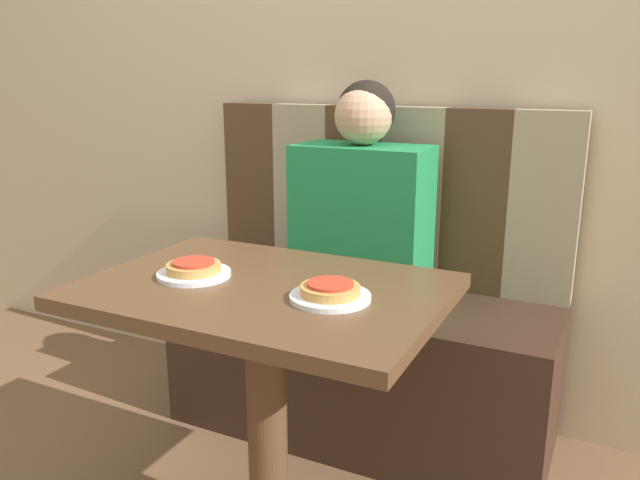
# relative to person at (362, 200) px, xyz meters

# --- Properties ---
(wall_back) EXTENTS (7.00, 0.05, 2.60)m
(wall_back) POSITION_rel_person_xyz_m (0.00, 0.29, 0.49)
(wall_back) COLOR #C6B28E
(wall_back) RESTS_ON ground_plane
(booth_seat) EXTENTS (1.25, 0.47, 0.50)m
(booth_seat) POSITION_rel_person_xyz_m (0.00, -0.00, -0.56)
(booth_seat) COLOR #382319
(booth_seat) RESTS_ON ground_plane
(booth_backrest) EXTENTS (1.25, 0.07, 0.59)m
(booth_backrest) POSITION_rel_person_xyz_m (-0.00, 0.20, -0.01)
(booth_backrest) COLOR #4C331E
(booth_backrest) RESTS_ON booth_seat
(dining_table) EXTENTS (0.84, 0.59, 0.72)m
(dining_table) POSITION_rel_person_xyz_m (0.00, -0.60, -0.21)
(dining_table) COLOR brown
(dining_table) RESTS_ON ground_plane
(person) EXTENTS (0.42, 0.22, 0.68)m
(person) POSITION_rel_person_xyz_m (0.00, 0.00, 0.00)
(person) COLOR #1E8447
(person) RESTS_ON booth_seat
(plate_left) EXTENTS (0.18, 0.18, 0.01)m
(plate_left) POSITION_rel_person_xyz_m (-0.18, -0.62, -0.09)
(plate_left) COLOR white
(plate_left) RESTS_ON dining_table
(plate_right) EXTENTS (0.18, 0.18, 0.01)m
(plate_right) POSITION_rel_person_xyz_m (0.18, -0.62, -0.09)
(plate_right) COLOR white
(plate_right) RESTS_ON dining_table
(pizza_left) EXTENTS (0.13, 0.13, 0.03)m
(pizza_left) POSITION_rel_person_xyz_m (-0.18, -0.62, -0.07)
(pizza_left) COLOR #C68E47
(pizza_left) RESTS_ON plate_left
(pizza_right) EXTENTS (0.13, 0.13, 0.03)m
(pizza_right) POSITION_rel_person_xyz_m (0.18, -0.62, -0.07)
(pizza_right) COLOR #C68E47
(pizza_right) RESTS_ON plate_right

